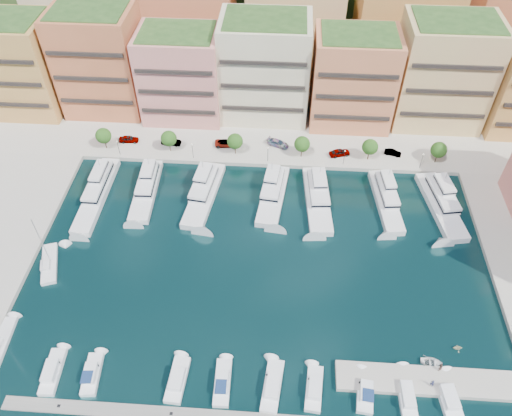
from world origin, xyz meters
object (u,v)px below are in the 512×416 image
(sailboat_1, at_px, (49,264))
(car_2, at_px, (226,143))
(cruiser_3, at_px, (177,380))
(car_4, at_px, (340,152))
(tree_4, at_px, (370,147))
(yacht_5, at_px, (386,198))
(person_1, at_px, (440,367))
(lamppost_3, at_px, (345,155))
(yacht_4, at_px, (317,197))
(tree_5, at_px, (439,150))
(lamppost_1, at_px, (192,149))
(yacht_2, at_px, (204,191))
(car_1, at_px, (171,142))
(car_5, at_px, (393,153))
(lamppost_0, at_px, (118,145))
(cruiser_5, at_px, (272,386))
(sailboat_0, at_px, (0,343))
(cruiser_6, at_px, (314,389))
(yacht_6, at_px, (441,202))
(lamppost_4, at_px, (422,158))
(cruiser_1, at_px, (92,374))
(tender_3, at_px, (458,348))
(cruiser_7, at_px, (365,392))
(lamppost_2, at_px, (268,152))
(cruiser_8, at_px, (406,395))
(car_0, at_px, (129,139))
(person_0, at_px, (432,383))
(tree_2, at_px, (235,141))
(cruiser_9, at_px, (448,398))
(yacht_3, at_px, (273,192))
(car_3, at_px, (278,143))
(yacht_1, at_px, (147,188))
(cruiser_0, at_px, (53,372))
(tree_0, at_px, (103,136))
(tree_3, at_px, (302,144))
(tree_1, at_px, (169,138))

(sailboat_1, bearing_deg, car_2, 51.42)
(cruiser_3, xyz_separation_m, car_4, (29.22, 59.11, 1.31))
(tree_4, distance_m, car_4, 7.41)
(yacht_5, distance_m, person_1, 40.56)
(lamppost_3, xyz_separation_m, yacht_4, (-6.36, -11.62, -2.73))
(tree_5, relative_size, car_2, 1.01)
(lamppost_1, height_order, yacht_2, yacht_2)
(car_1, xyz_separation_m, car_5, (54.42, -0.46, -0.13))
(lamppost_0, xyz_separation_m, yacht_4, (47.64, -11.62, -2.73))
(tree_4, height_order, car_1, tree_4)
(cruiser_5, height_order, sailboat_0, sailboat_0)
(cruiser_6, bearing_deg, yacht_6, 57.31)
(lamppost_4, height_order, car_2, lamppost_4)
(lamppost_3, distance_m, cruiser_1, 71.28)
(tree_4, distance_m, cruiser_6, 59.81)
(lamppost_1, bearing_deg, tender_3, -41.31)
(car_2, bearing_deg, cruiser_7, -159.33)
(lamppost_2, relative_size, cruiser_8, 0.46)
(sailboat_1, bearing_deg, yacht_2, 38.25)
(car_0, distance_m, person_0, 87.41)
(tree_2, relative_size, car_1, 1.17)
(yacht_2, bearing_deg, person_0, -44.79)
(cruiser_1, height_order, car_4, car_4)
(lamppost_3, relative_size, cruiser_9, 0.49)
(lamppost_3, height_order, person_1, lamppost_3)
(yacht_3, height_order, car_3, yacht_3)
(cruiser_8, xyz_separation_m, car_1, (-49.39, 60.63, 1.25))
(cruiser_8, distance_m, car_0, 85.62)
(lamppost_1, distance_m, car_5, 48.40)
(tree_4, relative_size, cruiser_7, 0.77)
(cruiser_9, distance_m, car_2, 74.28)
(cruiser_1, xyz_separation_m, sailboat_0, (-17.71, 4.74, -0.26))
(yacht_2, relative_size, car_2, 3.77)
(tree_4, height_order, sailboat_0, sailboat_0)
(lamppost_0, height_order, sailboat_1, sailboat_1)
(yacht_1, xyz_separation_m, cruiser_0, (-5.95, -44.55, -0.54))
(tree_0, xyz_separation_m, cruiser_9, (71.75, -58.09, -4.20))
(yacht_6, height_order, car_2, yacht_6)
(lamppost_0, relative_size, cruiser_0, 0.51)
(tree_3, xyz_separation_m, yacht_5, (18.82, -13.29, -3.53))
(tree_3, relative_size, cruiser_5, 0.61)
(yacht_1, xyz_separation_m, car_5, (57.10, 15.61, 0.58))
(cruiser_7, bearing_deg, car_2, 115.53)
(tree_4, distance_m, car_1, 48.42)
(yacht_4, distance_m, yacht_6, 27.10)
(tree_1, relative_size, yacht_4, 0.27)
(yacht_6, height_order, sailboat_1, sailboat_1)
(yacht_3, bearing_deg, cruiser_3, -107.01)
(tree_2, relative_size, car_4, 1.12)
(lamppost_1, distance_m, cruiser_9, 74.82)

